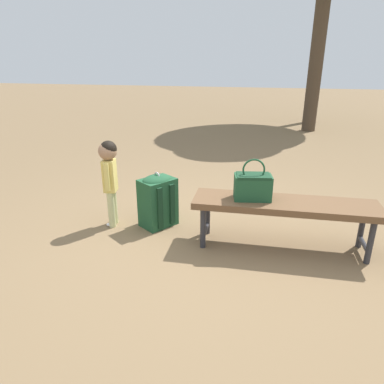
# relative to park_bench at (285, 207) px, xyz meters

# --- Properties ---
(ground_plane) EXTENTS (40.00, 40.00, 0.00)m
(ground_plane) POSITION_rel_park_bench_xyz_m (0.66, 0.08, -0.39)
(ground_plane) COLOR brown
(ground_plane) RESTS_ON ground
(park_bench) EXTENTS (1.62, 0.47, 0.45)m
(park_bench) POSITION_rel_park_bench_xyz_m (0.00, 0.00, 0.00)
(park_bench) COLOR brown
(park_bench) RESTS_ON ground
(handbag) EXTENTS (0.35, 0.24, 0.37)m
(handbag) POSITION_rel_park_bench_xyz_m (0.29, 0.01, 0.18)
(handbag) COLOR #1E4C2D
(handbag) RESTS_ON park_bench
(child_standing) EXTENTS (0.18, 0.24, 0.88)m
(child_standing) POSITION_rel_park_bench_xyz_m (1.68, -0.06, 0.19)
(child_standing) COLOR #CCCC8C
(child_standing) RESTS_ON ground
(backpack_large) EXTENTS (0.40, 0.42, 0.57)m
(backpack_large) POSITION_rel_park_bench_xyz_m (1.23, -0.17, -0.11)
(backpack_large) COLOR #1E4C2D
(backpack_large) RESTS_ON ground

